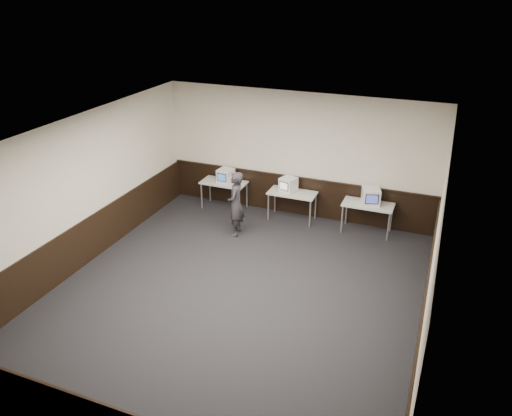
{
  "coord_description": "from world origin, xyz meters",
  "views": [
    {
      "loc": [
        3.4,
        -7.44,
        5.7
      ],
      "look_at": [
        -0.19,
        1.6,
        1.15
      ],
      "focal_mm": 35.0,
      "sensor_mm": 36.0,
      "label": 1
    }
  ],
  "objects_px": {
    "desk_left": "(224,184)",
    "desk_right": "(368,207)",
    "person": "(236,204)",
    "emac_right": "(371,196)",
    "emac_left": "(226,176)",
    "desk_center": "(292,195)",
    "emac_center": "(288,185)"
  },
  "relations": [
    {
      "from": "desk_right",
      "to": "emac_left",
      "type": "height_order",
      "value": "emac_left"
    },
    {
      "from": "desk_left",
      "to": "emac_right",
      "type": "relative_size",
      "value": 2.26
    },
    {
      "from": "emac_center",
      "to": "desk_left",
      "type": "bearing_deg",
      "value": -160.93
    },
    {
      "from": "emac_left",
      "to": "desk_left",
      "type": "bearing_deg",
      "value": 177.05
    },
    {
      "from": "desk_left",
      "to": "emac_right",
      "type": "bearing_deg",
      "value": -0.08
    },
    {
      "from": "desk_left",
      "to": "person",
      "type": "relative_size",
      "value": 0.75
    },
    {
      "from": "desk_center",
      "to": "emac_right",
      "type": "xyz_separation_m",
      "value": [
        1.94,
        -0.01,
        0.28
      ]
    },
    {
      "from": "desk_right",
      "to": "emac_center",
      "type": "height_order",
      "value": "emac_center"
    },
    {
      "from": "desk_center",
      "to": "person",
      "type": "xyz_separation_m",
      "value": [
        -1.0,
        -1.27,
        0.12
      ]
    },
    {
      "from": "emac_right",
      "to": "emac_left",
      "type": "bearing_deg",
      "value": 163.45
    },
    {
      "from": "emac_right",
      "to": "person",
      "type": "height_order",
      "value": "person"
    },
    {
      "from": "desk_center",
      "to": "emac_right",
      "type": "bearing_deg",
      "value": -0.16
    },
    {
      "from": "desk_right",
      "to": "desk_left",
      "type": "bearing_deg",
      "value": 180.0
    },
    {
      "from": "desk_left",
      "to": "desk_center",
      "type": "xyz_separation_m",
      "value": [
        1.9,
        0.0,
        0.0
      ]
    },
    {
      "from": "desk_center",
      "to": "emac_left",
      "type": "bearing_deg",
      "value": -179.66
    },
    {
      "from": "emac_left",
      "to": "emac_center",
      "type": "distance_m",
      "value": 1.71
    },
    {
      "from": "desk_right",
      "to": "emac_left",
      "type": "relative_size",
      "value": 2.78
    },
    {
      "from": "desk_center",
      "to": "emac_right",
      "type": "height_order",
      "value": "emac_right"
    },
    {
      "from": "emac_left",
      "to": "person",
      "type": "distance_m",
      "value": 1.52
    },
    {
      "from": "emac_left",
      "to": "emac_center",
      "type": "height_order",
      "value": "emac_left"
    },
    {
      "from": "emac_left",
      "to": "desk_right",
      "type": "bearing_deg",
      "value": 7.12
    },
    {
      "from": "person",
      "to": "emac_left",
      "type": "bearing_deg",
      "value": -157.39
    },
    {
      "from": "desk_left",
      "to": "person",
      "type": "bearing_deg",
      "value": -54.65
    },
    {
      "from": "emac_center",
      "to": "person",
      "type": "bearing_deg",
      "value": -105.72
    },
    {
      "from": "desk_right",
      "to": "emac_right",
      "type": "relative_size",
      "value": 2.26
    },
    {
      "from": "emac_left",
      "to": "emac_right",
      "type": "xyz_separation_m",
      "value": [
        3.78,
        0.01,
        0.02
      ]
    },
    {
      "from": "desk_center",
      "to": "person",
      "type": "distance_m",
      "value": 1.62
    },
    {
      "from": "desk_left",
      "to": "desk_right",
      "type": "relative_size",
      "value": 1.0
    },
    {
      "from": "desk_center",
      "to": "emac_left",
      "type": "xyz_separation_m",
      "value": [
        -1.84,
        -0.01,
        0.26
      ]
    },
    {
      "from": "desk_center",
      "to": "emac_right",
      "type": "distance_m",
      "value": 1.96
    },
    {
      "from": "desk_right",
      "to": "emac_right",
      "type": "height_order",
      "value": "emac_right"
    },
    {
      "from": "desk_left",
      "to": "person",
      "type": "xyz_separation_m",
      "value": [
        0.9,
        -1.27,
        0.12
      ]
    }
  ]
}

